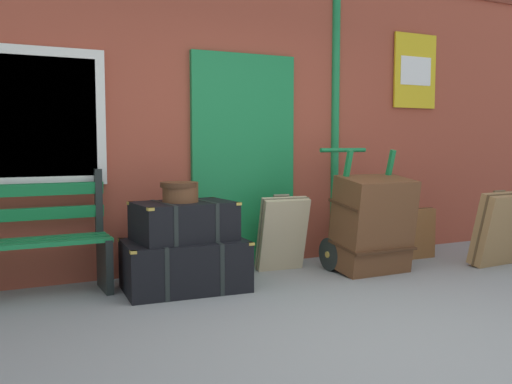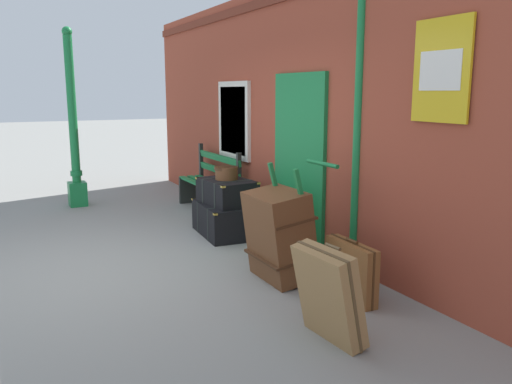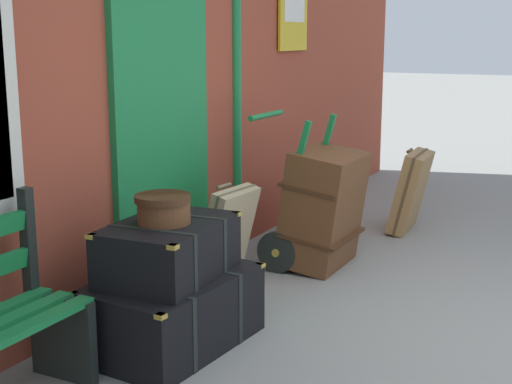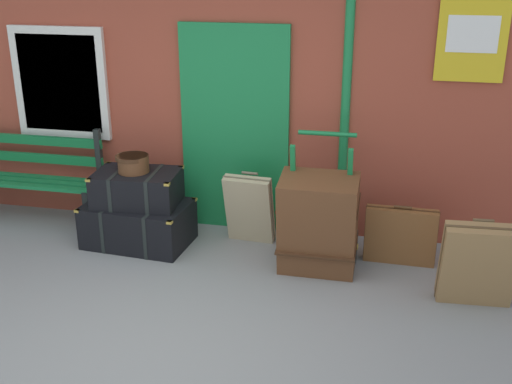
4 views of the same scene
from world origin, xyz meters
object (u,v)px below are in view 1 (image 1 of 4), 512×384
(platform_bench, at_px, (4,244))
(steamer_trunk_middle, at_px, (184,221))
(suitcase_tan, at_px, (500,229))
(suitcase_slate, at_px, (407,234))
(suitcase_olive, at_px, (282,234))
(steamer_trunk_base, at_px, (185,265))
(large_brown_trunk, at_px, (373,224))
(porters_trolley, at_px, (361,242))
(round_hatbox, at_px, (180,191))

(platform_bench, relative_size, steamer_trunk_middle, 1.90)
(platform_bench, bearing_deg, suitcase_tan, -10.98)
(suitcase_slate, relative_size, suitcase_olive, 0.89)
(steamer_trunk_base, bearing_deg, large_brown_trunk, -6.39)
(large_brown_trunk, relative_size, suitcase_slate, 1.41)
(steamer_trunk_middle, xyz_separation_m, porters_trolley, (1.80, -0.05, -0.31))
(steamer_trunk_base, distance_m, porters_trolley, 1.80)
(suitcase_slate, bearing_deg, large_brown_trunk, -154.89)
(suitcase_slate, bearing_deg, steamer_trunk_middle, -177.34)
(round_hatbox, height_order, porters_trolley, porters_trolley)
(round_hatbox, distance_m, suitcase_tan, 3.24)
(round_hatbox, bearing_deg, large_brown_trunk, -7.24)
(steamer_trunk_base, height_order, suitcase_slate, suitcase_slate)
(platform_bench, relative_size, steamer_trunk_base, 1.51)
(steamer_trunk_middle, bearing_deg, suitcase_tan, -9.99)
(steamer_trunk_middle, xyz_separation_m, large_brown_trunk, (1.80, -0.22, -0.12))
(round_hatbox, height_order, suitcase_tan, round_hatbox)
(platform_bench, relative_size, porters_trolley, 1.36)
(suitcase_olive, bearing_deg, suitcase_tan, -20.51)
(suitcase_slate, distance_m, suitcase_olive, 1.47)
(steamer_trunk_middle, bearing_deg, large_brown_trunk, -7.12)
(platform_bench, xyz_separation_m, round_hatbox, (1.34, -0.31, 0.39))
(platform_bench, xyz_separation_m, steamer_trunk_base, (1.37, -0.34, -0.23))
(steamer_trunk_middle, distance_m, suitcase_tan, 3.19)
(steamer_trunk_base, relative_size, porters_trolley, 0.90)
(suitcase_tan, distance_m, suitcase_slate, 0.91)
(large_brown_trunk, xyz_separation_m, suitcase_olive, (-0.73, 0.44, -0.10))
(large_brown_trunk, relative_size, suitcase_olive, 1.26)
(steamer_trunk_middle, relative_size, porters_trolley, 0.71)
(large_brown_trunk, bearing_deg, suitcase_slate, 25.11)
(round_hatbox, xyz_separation_m, suitcase_olive, (1.10, 0.21, -0.47))
(platform_bench, distance_m, suitcase_slate, 3.91)
(porters_trolley, bearing_deg, platform_bench, 173.38)
(suitcase_slate, bearing_deg, suitcase_tan, -47.97)
(porters_trolley, xyz_separation_m, suitcase_tan, (1.33, -0.51, 0.10))
(large_brown_trunk, height_order, suitcase_olive, large_brown_trunk)
(steamer_trunk_middle, distance_m, round_hatbox, 0.26)
(porters_trolley, bearing_deg, round_hatbox, 178.32)
(round_hatbox, bearing_deg, porters_trolley, -1.68)
(platform_bench, bearing_deg, steamer_trunk_middle, -13.22)
(round_hatbox, bearing_deg, steamer_trunk_middle, -15.12)
(porters_trolley, bearing_deg, steamer_trunk_base, 179.25)
(suitcase_slate, bearing_deg, round_hatbox, -177.54)
(steamer_trunk_middle, bearing_deg, suitcase_olive, 11.62)
(platform_bench, height_order, large_brown_trunk, platform_bench)
(steamer_trunk_middle, xyz_separation_m, round_hatbox, (-0.03, 0.01, 0.26))
(suitcase_olive, bearing_deg, platform_bench, 177.60)
(steamer_trunk_middle, height_order, large_brown_trunk, large_brown_trunk)
(platform_bench, height_order, steamer_trunk_base, platform_bench)
(porters_trolley, bearing_deg, suitcase_olive, 159.99)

